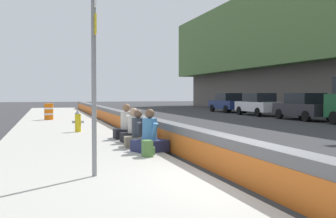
% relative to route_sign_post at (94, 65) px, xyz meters
% --- Properties ---
extents(ground_plane, '(160.00, 160.00, 0.00)m').
position_rel_route_sign_post_xyz_m(ground_plane, '(-1.15, -2.54, -2.21)').
color(ground_plane, '#353538').
rests_on(ground_plane, ground).
extents(sidewalk_strip, '(80.00, 4.40, 0.14)m').
position_rel_route_sign_post_xyz_m(sidewalk_strip, '(-1.15, 0.11, -2.14)').
color(sidewalk_strip, '#B5B2A8').
rests_on(sidewalk_strip, ground_plane).
extents(jersey_barrier, '(76.00, 0.45, 0.85)m').
position_rel_route_sign_post_xyz_m(jersey_barrier, '(-1.15, -2.54, -1.79)').
color(jersey_barrier, slate).
rests_on(jersey_barrier, ground_plane).
extents(route_sign_post, '(0.44, 0.09, 3.60)m').
position_rel_route_sign_post_xyz_m(route_sign_post, '(0.00, 0.00, 0.00)').
color(route_sign_post, gray).
rests_on(route_sign_post, sidewalk_strip).
extents(fire_hydrant, '(0.26, 0.46, 0.88)m').
position_rel_route_sign_post_xyz_m(fire_hydrant, '(9.28, -0.36, -1.62)').
color(fire_hydrant, gold).
rests_on(fire_hydrant, sidewalk_strip).
extents(seated_person_foreground, '(0.91, 0.99, 1.13)m').
position_rel_route_sign_post_xyz_m(seated_person_foreground, '(2.96, -1.78, -1.72)').
color(seated_person_foreground, '#23284C').
rests_on(seated_person_foreground, sidewalk_strip).
extents(seated_person_middle, '(0.72, 0.83, 1.07)m').
position_rel_route_sign_post_xyz_m(seated_person_middle, '(3.98, -1.69, -1.74)').
color(seated_person_middle, '#706651').
rests_on(seated_person_middle, sidewalk_strip).
extents(seated_person_rear, '(0.70, 0.81, 1.08)m').
position_rel_route_sign_post_xyz_m(seated_person_rear, '(5.19, -1.81, -1.73)').
color(seated_person_rear, black).
rests_on(seated_person_rear, sidewalk_strip).
extents(seated_person_far, '(0.76, 0.86, 1.19)m').
position_rel_route_sign_post_xyz_m(seated_person_far, '(6.33, -1.79, -1.70)').
color(seated_person_far, black).
rests_on(seated_person_far, sidewalk_strip).
extents(backpack, '(0.32, 0.28, 0.40)m').
position_rel_route_sign_post_xyz_m(backpack, '(2.07, -1.51, -1.88)').
color(backpack, '#4C7A3D').
rests_on(backpack, sidewalk_strip).
extents(construction_barrel, '(0.54, 0.54, 0.95)m').
position_rel_route_sign_post_xyz_m(construction_barrel, '(17.68, 0.71, -1.59)').
color(construction_barrel, orange).
rests_on(construction_barrel, sidewalk_strip).
extents(parked_car_fourth, '(4.52, 1.99, 1.71)m').
position_rel_route_sign_post_xyz_m(parked_car_fourth, '(15.01, -14.73, -1.35)').
color(parked_car_fourth, '#28282D').
rests_on(parked_car_fourth, ground_plane).
extents(parked_car_midline, '(4.53, 2.01, 1.71)m').
position_rel_route_sign_post_xyz_m(parked_car_midline, '(20.75, -14.67, -1.35)').
color(parked_car_midline, silver).
rests_on(parked_car_midline, ground_plane).
extents(parked_car_far, '(4.55, 2.06, 1.71)m').
position_rel_route_sign_post_xyz_m(parked_car_far, '(26.60, -14.78, -1.35)').
color(parked_car_far, navy).
rests_on(parked_car_far, ground_plane).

